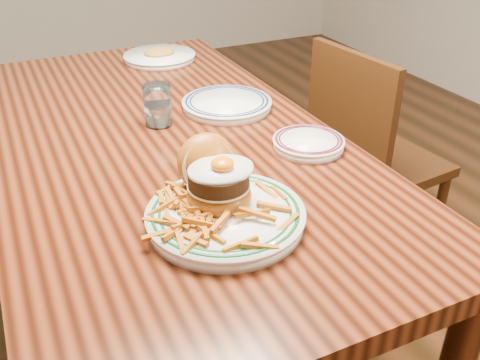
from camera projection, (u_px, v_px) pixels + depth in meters
name	position (u px, v px, depth m)	size (l,w,h in m)	color
floor	(178.00, 340.00, 1.77)	(6.00, 6.00, 0.00)	black
table	(163.00, 164.00, 1.43)	(0.85, 1.60, 0.75)	black
chair_right	(368.00, 156.00, 1.92)	(0.44, 0.44, 0.85)	#3B1C0C
main_plate	(222.00, 202.00, 1.03)	(0.31, 0.32, 0.15)	white
side_plate	(309.00, 142.00, 1.31)	(0.18, 0.18, 0.03)	white
rear_plate	(227.00, 104.00, 1.53)	(0.26, 0.26, 0.03)	white
water_glass	(158.00, 108.00, 1.42)	(0.07, 0.07, 0.11)	white
far_plate	(160.00, 56.00, 1.92)	(0.26, 0.26, 0.05)	white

